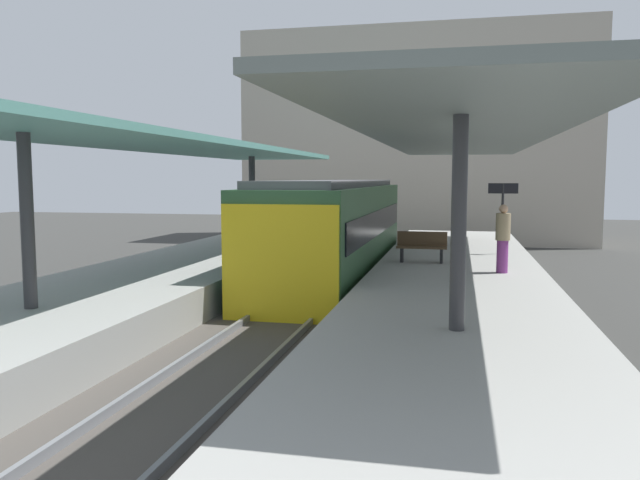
% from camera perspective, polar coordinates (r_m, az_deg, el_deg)
% --- Properties ---
extents(ground_plane, '(80.00, 80.00, 0.00)m').
position_cam_1_polar(ground_plane, '(15.59, -1.89, -6.82)').
color(ground_plane, '#383835').
extents(platform_left, '(4.40, 28.00, 1.00)m').
position_cam_1_polar(platform_left, '(16.83, -14.57, -4.33)').
color(platform_left, '#9E9E99').
rests_on(platform_left, ground_plane).
extents(platform_right, '(4.40, 28.00, 1.00)m').
position_cam_1_polar(platform_right, '(15.02, 12.35, -5.48)').
color(platform_right, '#9E9E99').
rests_on(platform_right, ground_plane).
extents(track_ballast, '(3.20, 28.00, 0.20)m').
position_cam_1_polar(track_ballast, '(15.57, -1.89, -6.46)').
color(track_ballast, '#4C4742').
rests_on(track_ballast, ground_plane).
extents(rail_near_side, '(0.08, 28.00, 0.14)m').
position_cam_1_polar(rail_near_side, '(15.72, -4.45, -5.72)').
color(rail_near_side, slate).
rests_on(rail_near_side, track_ballast).
extents(rail_far_side, '(0.08, 28.00, 0.14)m').
position_cam_1_polar(rail_far_side, '(15.37, 0.72, -5.96)').
color(rail_far_side, slate).
rests_on(rail_far_side, track_ballast).
extents(commuter_train, '(2.78, 12.60, 3.10)m').
position_cam_1_polar(commuter_train, '(19.72, 1.37, 0.89)').
color(commuter_train, '#2D5633').
rests_on(commuter_train, track_ballast).
extents(canopy_left, '(4.18, 21.00, 3.34)m').
position_cam_1_polar(canopy_left, '(17.86, -12.81, 8.24)').
color(canopy_left, '#333335').
rests_on(canopy_left, platform_left).
extents(canopy_right, '(4.18, 21.00, 3.49)m').
position_cam_1_polar(canopy_right, '(16.17, 12.66, 9.04)').
color(canopy_right, '#333335').
rests_on(canopy_right, platform_right).
extents(platform_bench, '(1.40, 0.41, 0.86)m').
position_cam_1_polar(platform_bench, '(17.88, 9.25, -0.53)').
color(platform_bench, black).
rests_on(platform_bench, platform_right).
extents(platform_sign, '(0.90, 0.08, 2.21)m').
position_cam_1_polar(platform_sign, '(20.30, 16.30, 3.33)').
color(platform_sign, '#262628').
rests_on(platform_sign, platform_right).
extents(passenger_near_bench, '(0.36, 0.36, 1.71)m').
position_cam_1_polar(passenger_near_bench, '(16.28, 16.31, 0.23)').
color(passenger_near_bench, '#7A337A').
rests_on(passenger_near_bench, platform_right).
extents(station_building_backdrop, '(18.00, 6.00, 11.00)m').
position_cam_1_polar(station_building_backdrop, '(34.88, 8.83, 9.09)').
color(station_building_backdrop, '#A89E8E').
rests_on(station_building_backdrop, ground_plane).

